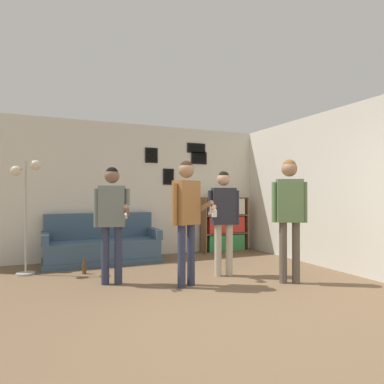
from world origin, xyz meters
name	(u,v)px	position (x,y,z in m)	size (l,w,h in m)	color
ground_plane	(258,319)	(0.00, 0.00, 0.00)	(20.00, 20.00, 0.00)	brown
wall_back	(148,190)	(0.01, 3.97, 1.36)	(7.34, 0.08, 2.70)	silver
wall_right	(310,190)	(2.50, 1.97, 1.35)	(0.06, 6.34, 2.70)	silver
couch	(102,247)	(-0.99, 3.56, 0.29)	(2.07, 0.80, 0.90)	#3D5670
bookshelf	(225,224)	(1.70, 3.75, 0.60)	(1.06, 0.30, 1.20)	brown
floor_lamp	(26,196)	(-2.25, 3.09, 1.24)	(0.44, 0.28, 1.81)	#ADA89E
person_player_foreground_left	(112,212)	(-1.11, 1.96, 1.01)	(0.48, 0.54, 1.65)	#2D334C
person_player_foreground_center	(186,208)	(-0.19, 1.44, 1.07)	(0.58, 0.41, 1.73)	#2D334C
person_watcher_holding_cup	(224,212)	(0.58, 1.77, 0.99)	(0.55, 0.39, 1.63)	#B7AD99
person_spectator_near_bookshelf	(289,206)	(1.23, 1.01, 1.10)	(0.44, 0.35, 1.77)	brown
bottle_on_floor	(84,268)	(-1.39, 2.77, 0.10)	(0.06, 0.06, 0.26)	brown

